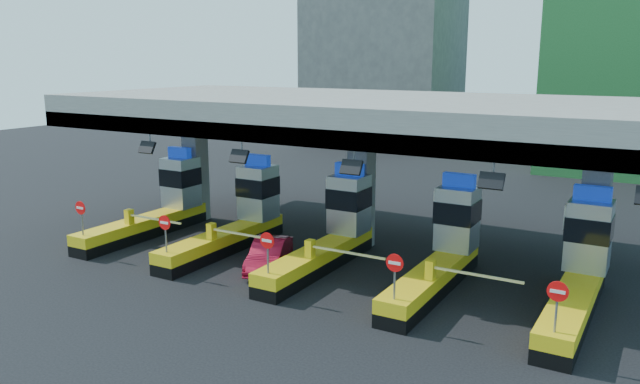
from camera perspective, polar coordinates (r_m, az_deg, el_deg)
The scene contains 9 objects.
ground at distance 27.11m, azimuth 0.86°, elevation -6.59°, with size 120.00×120.00×0.00m, color black.
toll_canopy at distance 28.32m, azimuth 3.77°, elevation 6.91°, with size 28.00×12.09×7.00m.
toll_lane_far_left at distance 32.79m, azimuth -14.32°, elevation -1.11°, with size 4.43×8.00×4.16m.
toll_lane_left at distance 29.58m, azimuth -7.35°, elevation -2.26°, with size 4.43×8.00×4.16m.
toll_lane_center at distance 26.92m, azimuth 1.17°, elevation -3.61°, with size 4.43×8.00×4.16m.
toll_lane_right at distance 24.99m, azimuth 11.29°, elevation -5.11°, with size 4.43×8.00×4.16m.
toll_lane_far_right at distance 23.97m, azimuth 22.73°, elevation -6.60°, with size 4.43×8.00×4.16m.
bg_building_concrete at distance 64.14m, azimuth 5.81°, elevation 12.38°, with size 14.00×10.00×18.00m, color #4C4C49.
red_car at distance 26.41m, azimuth -4.68°, elevation -5.71°, with size 1.33×3.81×1.26m, color maroon.
Camera 1 is at (12.51, -22.40, 8.73)m, focal length 35.00 mm.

